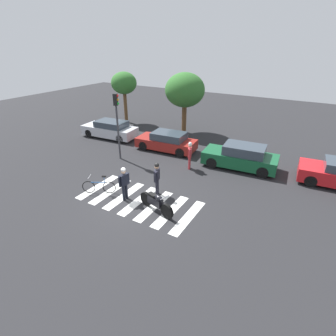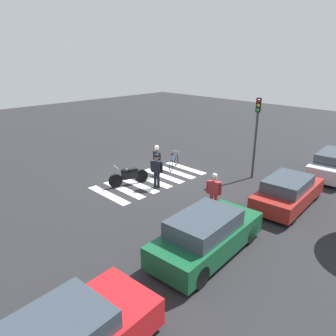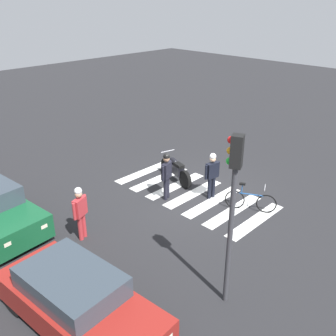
% 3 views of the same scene
% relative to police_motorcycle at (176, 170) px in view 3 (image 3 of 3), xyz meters
% --- Properties ---
extents(ground_plane, '(60.00, 60.00, 0.00)m').
position_rel_police_motorcycle_xyz_m(ground_plane, '(-1.21, 0.32, -0.48)').
color(ground_plane, '#232326').
extents(police_motorcycle, '(2.07, 0.82, 1.07)m').
position_rel_police_motorcycle_xyz_m(police_motorcycle, '(0.00, 0.00, 0.00)').
color(police_motorcycle, black).
rests_on(police_motorcycle, ground_plane).
extents(leaning_bicycle, '(1.56, 0.85, 1.00)m').
position_rel_police_motorcycle_xyz_m(leaning_bicycle, '(-3.39, -0.11, -0.10)').
color(leaning_bicycle, black).
rests_on(leaning_bicycle, ground_plane).
extents(officer_on_foot, '(0.28, 0.65, 1.74)m').
position_rel_police_motorcycle_xyz_m(officer_on_foot, '(-1.87, 0.10, 0.52)').
color(officer_on_foot, black).
rests_on(officer_on_foot, ground_plane).
extents(officer_by_motorcycle, '(0.35, 0.64, 1.77)m').
position_rel_police_motorcycle_xyz_m(officer_by_motorcycle, '(-0.75, 1.27, 0.54)').
color(officer_by_motorcycle, black).
rests_on(officer_by_motorcycle, ground_plane).
extents(pedestrian_bystander, '(0.36, 0.62, 1.73)m').
position_rel_police_motorcycle_xyz_m(pedestrian_bystander, '(-0.68, 4.82, 0.51)').
color(pedestrian_bystander, '#B22D33').
rests_on(pedestrian_bystander, ground_plane).
extents(crosswalk_stripes, '(5.85, 2.86, 0.01)m').
position_rel_police_motorcycle_xyz_m(crosswalk_stripes, '(-1.21, 0.32, -0.47)').
color(crosswalk_stripes, silver).
rests_on(crosswalk_stripes, ground_plane).
extents(car_maroon_wagon, '(4.33, 2.05, 1.34)m').
position_rel_police_motorcycle_xyz_m(car_maroon_wagon, '(-3.42, 6.76, 0.17)').
color(car_maroon_wagon, black).
rests_on(car_maroon_wagon, ground_plane).
extents(traffic_light_pole, '(0.36, 0.32, 4.24)m').
position_rel_police_motorcycle_xyz_m(traffic_light_pole, '(-5.31, 3.90, 2.37)').
color(traffic_light_pole, '#38383D').
rests_on(traffic_light_pole, ground_plane).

